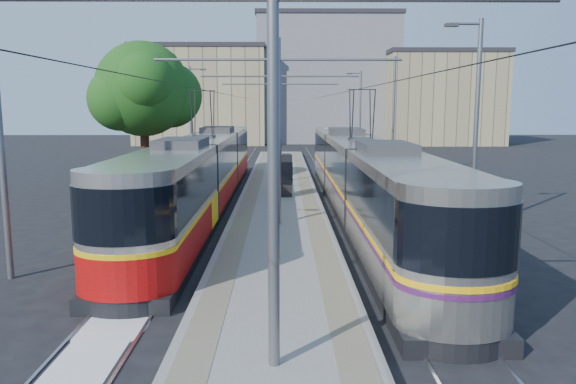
{
  "coord_description": "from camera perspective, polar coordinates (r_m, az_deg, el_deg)",
  "views": [
    {
      "loc": [
        0.15,
        -13.31,
        4.82
      ],
      "look_at": [
        0.36,
        7.51,
        1.6
      ],
      "focal_mm": 35.0,
      "sensor_mm": 36.0,
      "label": 1
    }
  ],
  "objects": [
    {
      "name": "building_left",
      "position": [
        74.02,
        -8.58,
        9.67
      ],
      "size": [
        16.32,
        12.24,
        12.15
      ],
      "color": "tan",
      "rests_on": "ground"
    },
    {
      "name": "building_centre",
      "position": [
        77.61,
        3.82,
        11.28
      ],
      "size": [
        18.36,
        14.28,
        16.42
      ],
      "color": "slate",
      "rests_on": "ground"
    },
    {
      "name": "track_arrow",
      "position": [
        11.98,
        -19.49,
        -15.42
      ],
      "size": [
        1.2,
        5.0,
        0.01
      ],
      "primitive_type": "cube",
      "color": "silver",
      "rests_on": "ground"
    },
    {
      "name": "catenary",
      "position": [
        27.47,
        -0.9,
        8.17
      ],
      "size": [
        9.2,
        70.0,
        7.0
      ],
      "color": "slate",
      "rests_on": "platform"
    },
    {
      "name": "ground",
      "position": [
        14.16,
        -1.17,
        -11.11
      ],
      "size": [
        160.0,
        160.0,
        0.0
      ],
      "primitive_type": "plane",
      "color": "black",
      "rests_on": "ground"
    },
    {
      "name": "tram_left",
      "position": [
        27.19,
        -8.5,
        2.12
      ],
      "size": [
        2.43,
        29.18,
        5.5
      ],
      "color": "black",
      "rests_on": "ground"
    },
    {
      "name": "rails",
      "position": [
        30.69,
        -0.85,
        -0.22
      ],
      "size": [
        8.71,
        70.0,
        0.03
      ],
      "color": "gray",
      "rests_on": "ground"
    },
    {
      "name": "tree",
      "position": [
        32.33,
        -13.86,
        9.93
      ],
      "size": [
        5.71,
        5.27,
        8.29
      ],
      "color": "#382314",
      "rests_on": "ground"
    },
    {
      "name": "building_right",
      "position": [
        74.03,
        15.18,
        9.2
      ],
      "size": [
        14.28,
        10.2,
        11.47
      ],
      "color": "tan",
      "rests_on": "ground"
    },
    {
      "name": "tram_right",
      "position": [
        24.97,
        7.37,
        1.9
      ],
      "size": [
        2.43,
        29.4,
        5.5
      ],
      "color": "black",
      "rests_on": "ground"
    },
    {
      "name": "platform",
      "position": [
        30.67,
        -0.85,
        0.03
      ],
      "size": [
        4.0,
        50.0,
        0.3
      ],
      "primitive_type": "cube",
      "color": "gray",
      "rests_on": "ground"
    },
    {
      "name": "street_lamps",
      "position": [
        34.32,
        -0.83,
        7.72
      ],
      "size": [
        15.18,
        38.22,
        8.0
      ],
      "color": "slate",
      "rests_on": "ground"
    },
    {
      "name": "tactile_strip_right",
      "position": [
        30.67,
        1.86,
        0.32
      ],
      "size": [
        0.7,
        50.0,
        0.01
      ],
      "primitive_type": "cube",
      "color": "gray",
      "rests_on": "platform"
    },
    {
      "name": "tactile_strip_left",
      "position": [
        30.69,
        -3.56,
        0.31
      ],
      "size": [
        0.7,
        50.0,
        0.01
      ],
      "primitive_type": "cube",
      "color": "gray",
      "rests_on": "platform"
    },
    {
      "name": "shelter",
      "position": [
        28.17,
        -0.23,
        1.84
      ],
      "size": [
        0.69,
        1.02,
        2.12
      ],
      "rotation": [
        0.0,
        0.0,
        0.11
      ],
      "color": "black",
      "rests_on": "platform"
    }
  ]
}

